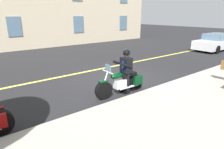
# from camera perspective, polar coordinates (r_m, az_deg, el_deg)

# --- Properties ---
(ground_plane) EXTENTS (80.00, 80.00, 0.00)m
(ground_plane) POSITION_cam_1_polar(r_m,az_deg,el_deg) (9.27, 1.43, -1.43)
(ground_plane) COLOR black
(sidewalk_curb) EXTENTS (60.00, 5.00, 0.15)m
(sidewalk_curb) POSITION_cam_1_polar(r_m,az_deg,el_deg) (6.68, 27.07, -10.54)
(sidewalk_curb) COLOR #9E998E
(sidewalk_curb) RESTS_ON ground_plane
(lane_center_stripe) EXTENTS (60.00, 0.16, 0.01)m
(lane_center_stripe) POSITION_cam_1_polar(r_m,az_deg,el_deg) (10.82, -5.27, 1.30)
(lane_center_stripe) COLOR #E5DB4C
(lane_center_stripe) RESTS_ON ground_plane
(motorcycle_main) EXTENTS (2.21, 0.62, 1.26)m
(motorcycle_main) POSITION_cam_1_polar(r_m,az_deg,el_deg) (7.51, 2.90, -2.37)
(motorcycle_main) COLOR black
(motorcycle_main) RESTS_ON ground_plane
(rider_main) EXTENTS (0.63, 0.55, 1.74)m
(rider_main) POSITION_cam_1_polar(r_m,az_deg,el_deg) (7.45, 4.09, 2.15)
(rider_main) COLOR black
(rider_main) RESTS_ON ground_plane
(car_silver) EXTENTS (4.60, 1.92, 1.40)m
(car_silver) POSITION_cam_1_polar(r_m,az_deg,el_deg) (19.09, 28.29, 8.42)
(car_silver) COLOR silver
(car_silver) RESTS_ON ground_plane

